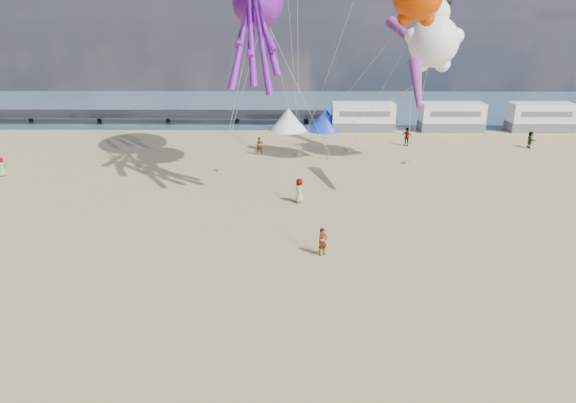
{
  "coord_description": "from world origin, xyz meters",
  "views": [
    {
      "loc": [
        -1.45,
        -14.89,
        11.81
      ],
      "look_at": [
        -1.68,
        6.0,
        4.18
      ],
      "focal_mm": 32.0,
      "sensor_mm": 36.0,
      "label": 1
    }
  ],
  "objects_px": {
    "standing_person": "(323,242)",
    "beachgoer_0": "(299,191)",
    "tent_blue": "(325,119)",
    "windsock_right": "(417,84)",
    "kite_octopus_purple": "(258,3)",
    "beachgoer_3": "(407,137)",
    "tent_white": "(288,119)",
    "sandbag_c": "(407,162)",
    "sandbag_b": "(331,158)",
    "windsock_mid": "(410,39)",
    "sandbag_d": "(350,150)",
    "motorhome_1": "(451,117)",
    "motorhome_0": "(363,117)",
    "kite_panda": "(434,42)",
    "beachgoer_5": "(260,146)",
    "beachgoer_4": "(530,140)",
    "motorhome_2": "(540,117)",
    "beachgoer_6": "(2,167)",
    "sandbag_e": "(299,154)",
    "sandbag_a": "(221,170)"
  },
  "relations": [
    {
      "from": "sandbag_b",
      "to": "windsock_mid",
      "type": "bearing_deg",
      "value": 8.77
    },
    {
      "from": "tent_blue",
      "to": "beachgoer_3",
      "type": "xyz_separation_m",
      "value": [
        7.33,
        -6.88,
        -0.32
      ]
    },
    {
      "from": "motorhome_2",
      "to": "tent_white",
      "type": "height_order",
      "value": "motorhome_2"
    },
    {
      "from": "sandbag_a",
      "to": "kite_panda",
      "type": "height_order",
      "value": "kite_panda"
    },
    {
      "from": "motorhome_0",
      "to": "windsock_right",
      "type": "relative_size",
      "value": 1.32
    },
    {
      "from": "motorhome_0",
      "to": "motorhome_2",
      "type": "height_order",
      "value": "same"
    },
    {
      "from": "tent_white",
      "to": "windsock_mid",
      "type": "bearing_deg",
      "value": -46.81
    },
    {
      "from": "motorhome_0",
      "to": "beachgoer_5",
      "type": "xyz_separation_m",
      "value": [
        -10.46,
        -10.31,
        -0.71
      ]
    },
    {
      "from": "standing_person",
      "to": "beachgoer_3",
      "type": "xyz_separation_m",
      "value": [
        9.25,
        23.78,
        0.13
      ]
    },
    {
      "from": "windsock_mid",
      "to": "tent_white",
      "type": "bearing_deg",
      "value": 109.74
    },
    {
      "from": "kite_octopus_purple",
      "to": "beachgoer_0",
      "type": "bearing_deg",
      "value": -77.68
    },
    {
      "from": "sandbag_c",
      "to": "sandbag_b",
      "type": "bearing_deg",
      "value": 167.19
    },
    {
      "from": "standing_person",
      "to": "beachgoer_0",
      "type": "distance_m",
      "value": 8.04
    },
    {
      "from": "kite_octopus_purple",
      "to": "motorhome_2",
      "type": "bearing_deg",
      "value": 16.06
    },
    {
      "from": "beachgoer_3",
      "to": "windsock_right",
      "type": "relative_size",
      "value": 0.35
    },
    {
      "from": "beachgoer_3",
      "to": "beachgoer_4",
      "type": "height_order",
      "value": "beachgoer_3"
    },
    {
      "from": "tent_blue",
      "to": "sandbag_a",
      "type": "distance_m",
      "value": 18.07
    },
    {
      "from": "tent_white",
      "to": "sandbag_a",
      "type": "bearing_deg",
      "value": -108.78
    },
    {
      "from": "sandbag_c",
      "to": "windsock_right",
      "type": "relative_size",
      "value": 0.1
    },
    {
      "from": "beachgoer_6",
      "to": "sandbag_e",
      "type": "relative_size",
      "value": 3.03
    },
    {
      "from": "standing_person",
      "to": "kite_octopus_purple",
      "type": "height_order",
      "value": "kite_octopus_purple"
    },
    {
      "from": "beachgoer_5",
      "to": "sandbag_d",
      "type": "height_order",
      "value": "beachgoer_5"
    },
    {
      "from": "motorhome_2",
      "to": "sandbag_c",
      "type": "bearing_deg",
      "value": -142.08
    },
    {
      "from": "kite_panda",
      "to": "beachgoer_4",
      "type": "bearing_deg",
      "value": 25.71
    },
    {
      "from": "motorhome_2",
      "to": "sandbag_b",
      "type": "distance_m",
      "value": 26.01
    },
    {
      "from": "motorhome_2",
      "to": "sandbag_c",
      "type": "xyz_separation_m",
      "value": [
        -16.85,
        -13.13,
        -1.39
      ]
    },
    {
      "from": "motorhome_1",
      "to": "beachgoer_0",
      "type": "bearing_deg",
      "value": -126.07
    },
    {
      "from": "beachgoer_0",
      "to": "sandbag_a",
      "type": "bearing_deg",
      "value": -92.45
    },
    {
      "from": "motorhome_1",
      "to": "sandbag_b",
      "type": "relative_size",
      "value": 13.2
    },
    {
      "from": "standing_person",
      "to": "sandbag_d",
      "type": "bearing_deg",
      "value": 47.47
    },
    {
      "from": "sandbag_c",
      "to": "sandbag_d",
      "type": "relative_size",
      "value": 1.0
    },
    {
      "from": "tent_white",
      "to": "sandbag_b",
      "type": "xyz_separation_m",
      "value": [
        3.81,
        -11.69,
        -1.09
      ]
    },
    {
      "from": "tent_white",
      "to": "beachgoer_3",
      "type": "height_order",
      "value": "tent_white"
    },
    {
      "from": "motorhome_1",
      "to": "beachgoer_5",
      "type": "height_order",
      "value": "motorhome_1"
    },
    {
      "from": "tent_blue",
      "to": "sandbag_b",
      "type": "height_order",
      "value": "tent_blue"
    },
    {
      "from": "beachgoer_0",
      "to": "beachgoer_5",
      "type": "bearing_deg",
      "value": -117.76
    },
    {
      "from": "motorhome_0",
      "to": "motorhome_2",
      "type": "relative_size",
      "value": 1.0
    },
    {
      "from": "sandbag_b",
      "to": "windsock_mid",
      "type": "relative_size",
      "value": 0.08
    },
    {
      "from": "motorhome_1",
      "to": "windsock_right",
      "type": "bearing_deg",
      "value": -113.08
    },
    {
      "from": "tent_white",
      "to": "standing_person",
      "type": "xyz_separation_m",
      "value": [
        2.08,
        -30.66,
        -0.45
      ]
    },
    {
      "from": "standing_person",
      "to": "beachgoer_0",
      "type": "xyz_separation_m",
      "value": [
        -1.11,
        7.96,
        0.08
      ]
    },
    {
      "from": "tent_blue",
      "to": "windsock_right",
      "type": "xyz_separation_m",
      "value": [
        4.53,
        -21.05,
        6.4
      ]
    },
    {
      "from": "kite_octopus_purple",
      "to": "windsock_right",
      "type": "distance_m",
      "value": 12.3
    },
    {
      "from": "beachgoer_3",
      "to": "beachgoer_5",
      "type": "height_order",
      "value": "beachgoer_3"
    },
    {
      "from": "sandbag_d",
      "to": "kite_panda",
      "type": "relative_size",
      "value": 0.08
    },
    {
      "from": "tent_white",
      "to": "sandbag_c",
      "type": "height_order",
      "value": "tent_white"
    },
    {
      "from": "standing_person",
      "to": "beachgoer_0",
      "type": "relative_size",
      "value": 0.9
    },
    {
      "from": "beachgoer_0",
      "to": "beachgoer_5",
      "type": "height_order",
      "value": "beachgoer_0"
    },
    {
      "from": "windsock_right",
      "to": "motorhome_0",
      "type": "bearing_deg",
      "value": 97.75
    },
    {
      "from": "beachgoer_0",
      "to": "beachgoer_3",
      "type": "distance_m",
      "value": 18.92
    }
  ]
}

